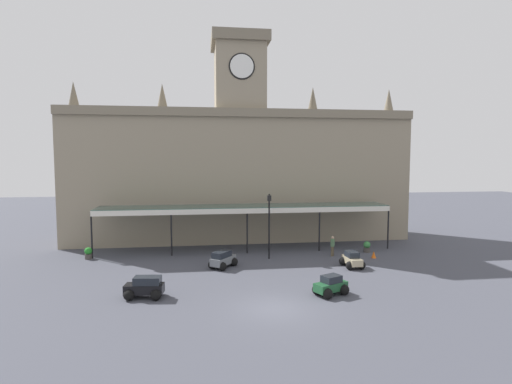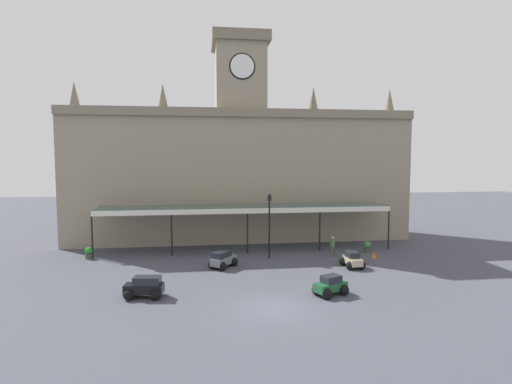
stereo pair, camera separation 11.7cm
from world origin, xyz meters
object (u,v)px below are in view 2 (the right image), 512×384
Objects in this scene: pedestrian_beside_cars at (333,245)px; traffic_cone at (374,255)px; victorian_lamppost at (269,219)px; car_beige_sedan at (352,261)px; planter_near_kerb at (367,247)px; planter_by_canopy at (89,253)px; car_black_estate at (145,288)px; car_grey_estate at (223,260)px; car_green_sedan at (330,287)px.

pedestrian_beside_cars is 3.41m from traffic_cone.
pedestrian_beside_cars is 3.03× the size of traffic_cone.
traffic_cone is (8.59, -0.97, -3.01)m from victorian_lamppost.
car_beige_sedan reaches higher than planter_near_kerb.
car_beige_sedan is 0.39× the size of victorian_lamppost.
victorian_lamppost is at bearing -7.30° from planter_by_canopy.
traffic_cone is (3.16, -1.13, -0.63)m from pedestrian_beside_cars.
planter_near_kerb is (17.68, 9.33, -0.07)m from car_black_estate.
victorian_lamppost reaches higher than planter_by_canopy.
planter_near_kerb is at bearing 82.61° from traffic_cone.
victorian_lamppost reaches higher than car_grey_estate.
car_green_sedan is 12.29m from planter_near_kerb.
planter_by_canopy reaches higher than traffic_cone.
planter_near_kerb reaches higher than traffic_cone.
victorian_lamppost is at bearing 29.76° from car_grey_estate.
pedestrian_beside_cars reaches higher than planter_by_canopy.
pedestrian_beside_cars is (-0.33, 3.62, 0.41)m from car_beige_sedan.
pedestrian_beside_cars is 1.74× the size of planter_by_canopy.
car_beige_sedan is 6.82m from car_green_sedan.
car_grey_estate is at bearing 130.89° from car_green_sedan.
planter_by_canopy is at bearing 146.49° from car_green_sedan.
car_beige_sedan is 9.74m from car_grey_estate.
car_beige_sedan reaches higher than traffic_cone.
car_black_estate is 1.12× the size of car_beige_sedan.
car_beige_sedan is 3.77m from traffic_cone.
car_grey_estate reaches higher than car_beige_sedan.
car_grey_estate is 1.45× the size of pedestrian_beside_cars.
pedestrian_beside_cars reaches higher than traffic_cone.
pedestrian_beside_cars reaches higher than car_green_sedan.
planter_near_kerb is (12.75, 3.29, -0.07)m from car_grey_estate.
car_grey_estate is 0.45× the size of victorian_lamppost.
pedestrian_beside_cars is at bearing 30.59° from car_black_estate.
car_green_sedan is 2.33× the size of planter_by_canopy.
car_black_estate is 2.44× the size of planter_near_kerb.
victorian_lamppost is 9.35m from planter_near_kerb.
car_green_sedan is (-3.57, -5.81, 0.00)m from car_beige_sedan.
car_grey_estate is at bearing 172.78° from car_beige_sedan.
planter_by_canopy is at bearing 159.07° from car_grey_estate.
planter_by_canopy is (-20.06, 1.71, -0.42)m from pedestrian_beside_cars.
victorian_lamppost is (8.82, 8.27, 2.72)m from car_black_estate.
car_black_estate reaches higher than planter_near_kerb.
planter_near_kerb is (3.42, 0.90, -0.42)m from pedestrian_beside_cars.
car_beige_sedan is at bearing 58.41° from car_green_sedan.
car_black_estate is 7.79m from car_grey_estate.
car_green_sedan is at bearing -122.84° from planter_near_kerb.
car_black_estate is 19.99m from planter_near_kerb.
car_beige_sedan is at bearing -84.82° from pedestrian_beside_cars.
car_green_sedan is 9.97m from pedestrian_beside_cars.
car_black_estate is 2.44× the size of planter_by_canopy.
car_grey_estate is at bearing -150.24° from victorian_lamppost.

